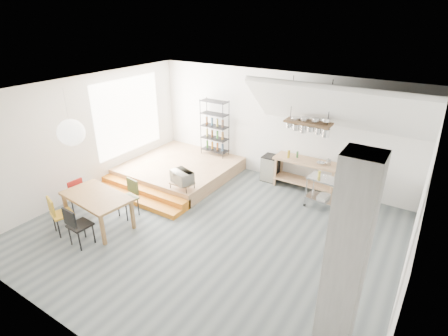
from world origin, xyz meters
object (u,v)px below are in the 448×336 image
Objects in this scene: dining_table at (97,199)px; stove at (356,186)px; rolling_cart at (325,189)px; mini_fridge at (270,168)px.

stove is at bearing 47.76° from dining_table.
stove is at bearing 58.13° from rolling_cart.
rolling_cart is (4.26, 3.60, -0.16)m from dining_table.
stove is 0.67× the size of dining_table.
rolling_cart is (-0.62, -0.75, 0.07)m from stove.
dining_table is at bearing -138.29° from stove.
rolling_cart is at bearing 46.25° from dining_table.
dining_table is at bearing -132.10° from rolling_cart.
mini_fridge is (-2.50, 0.04, -0.09)m from stove.
stove reaches higher than rolling_cart.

